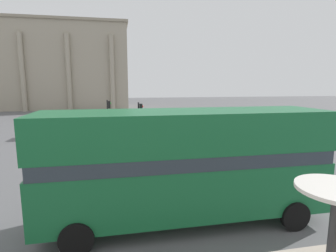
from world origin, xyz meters
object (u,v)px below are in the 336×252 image
object	(u,v)px
car_maroon	(172,128)
car_white	(46,131)
traffic_light_near	(238,138)
plaza_building_left	(54,67)
cafe_dining_table	(335,211)
pedestrian_black	(153,119)
traffic_light_far	(108,113)
pedestrian_blue	(101,116)
traffic_light_mid	(140,120)
double_decker_bus	(186,162)

from	to	relation	value
car_maroon	car_white	world-z (taller)	same
traffic_light_near	car_white	size ratio (longest dim) A/B	0.91
plaza_building_left	car_maroon	xyz separation A→B (m)	(18.49, -35.07, -8.11)
cafe_dining_table	pedestrian_black	bearing A→B (deg)	85.01
traffic_light_far	pedestrian_blue	distance (m)	9.34
traffic_light_near	pedestrian_black	size ratio (longest dim) A/B	2.38
traffic_light_near	traffic_light_mid	size ratio (longest dim) A/B	1.01
traffic_light_mid	car_maroon	bearing A→B (deg)	60.48
plaza_building_left	car_white	world-z (taller)	plaza_building_left
plaza_building_left	traffic_light_near	xyz separation A→B (m)	(18.78, -49.33, -6.32)
double_decker_bus	traffic_light_mid	world-z (taller)	double_decker_bus
cafe_dining_table	pedestrian_blue	world-z (taller)	cafe_dining_table
cafe_dining_table	car_white	size ratio (longest dim) A/B	0.17
car_maroon	car_white	size ratio (longest dim) A/B	1.00
traffic_light_near	pedestrian_blue	size ratio (longest dim) A/B	2.08
double_decker_bus	traffic_light_mid	xyz separation A→B (m)	(-0.75, 10.33, 0.15)
cafe_dining_table	traffic_light_near	distance (m)	10.87
double_decker_bus	cafe_dining_table	distance (m)	7.38
pedestrian_black	traffic_light_mid	bearing A→B (deg)	-54.91
double_decker_bus	plaza_building_left	distance (m)	54.77
cafe_dining_table	car_white	distance (m)	26.40
car_white	traffic_light_mid	bearing A→B (deg)	-150.78
double_decker_bus	traffic_light_mid	distance (m)	10.36
cafe_dining_table	car_white	bearing A→B (deg)	108.71
traffic_light_far	pedestrian_blue	bearing A→B (deg)	97.54
plaza_building_left	pedestrian_blue	size ratio (longest dim) A/B	17.07
traffic_light_far	car_maroon	world-z (taller)	traffic_light_far
plaza_building_left	traffic_light_near	world-z (taller)	plaza_building_left
pedestrian_blue	traffic_light_far	bearing A→B (deg)	-110.83
car_maroon	pedestrian_blue	world-z (taller)	pedestrian_blue
cafe_dining_table	traffic_light_near	world-z (taller)	cafe_dining_table
plaza_building_left	pedestrian_black	bearing A→B (deg)	-59.78
plaza_building_left	cafe_dining_table	bearing A→B (deg)	-76.06
traffic_light_far	car_white	world-z (taller)	traffic_light_far
pedestrian_black	traffic_light_near	bearing A→B (deg)	-38.39
double_decker_bus	pedestrian_blue	world-z (taller)	double_decker_bus
traffic_light_mid	pedestrian_blue	size ratio (longest dim) A/B	2.06
plaza_building_left	pedestrian_blue	bearing A→B (deg)	-67.30
plaza_building_left	pedestrian_black	size ratio (longest dim) A/B	19.52
cafe_dining_table	traffic_light_far	distance (m)	23.96
car_white	double_decker_bus	bearing A→B (deg)	-172.24
double_decker_bus	traffic_light_near	distance (m)	4.39
traffic_light_far	pedestrian_blue	world-z (taller)	traffic_light_far
traffic_light_far	pedestrian_black	world-z (taller)	traffic_light_far
cafe_dining_table	traffic_light_mid	size ratio (longest dim) A/B	0.19
traffic_light_mid	traffic_light_far	distance (m)	6.77
double_decker_bus	car_maroon	distance (m)	17.42
cafe_dining_table	traffic_light_near	size ratio (longest dim) A/B	0.19
double_decker_bus	traffic_light_far	xyz separation A→B (m)	(-3.19, 16.64, 0.05)
traffic_light_near	pedestrian_black	distance (m)	19.76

